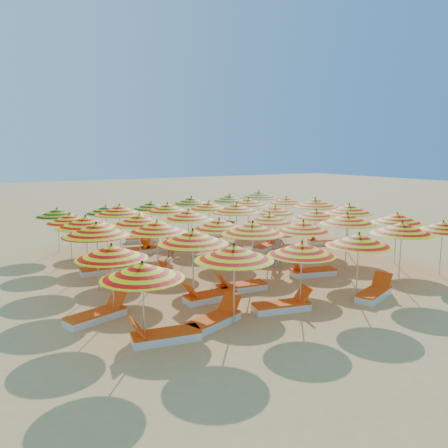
# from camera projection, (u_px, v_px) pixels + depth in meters

# --- Properties ---
(ground) EXTENTS (120.00, 120.00, 0.00)m
(ground) POSITION_uv_depth(u_px,v_px,m) (230.00, 263.00, 18.64)
(ground) COLOR tan
(ground) RESTS_ON ground
(umbrella_0) EXTENTS (2.20, 2.20, 2.13)m
(umbrella_0) POSITION_uv_depth(u_px,v_px,m) (142.00, 271.00, 10.32)
(umbrella_0) COLOR silver
(umbrella_0) RESTS_ON ground
(umbrella_1) EXTENTS (2.83, 2.83, 2.27)m
(umbrella_1) POSITION_uv_depth(u_px,v_px,m) (234.00, 253.00, 11.64)
(umbrella_1) COLOR silver
(umbrella_1) RESTS_ON ground
(umbrella_2) EXTENTS (2.58, 2.58, 2.12)m
(umbrella_2) POSITION_uv_depth(u_px,v_px,m) (302.00, 249.00, 12.74)
(umbrella_2) COLOR silver
(umbrella_2) RESTS_ON ground
(umbrella_3) EXTENTS (2.25, 2.25, 2.19)m
(umbrella_3) POSITION_uv_depth(u_px,v_px,m) (359.00, 240.00, 13.70)
(umbrella_3) COLOR silver
(umbrella_3) RESTS_ON ground
(umbrella_4) EXTENTS (2.87, 2.87, 2.30)m
(umbrella_4) POSITION_uv_depth(u_px,v_px,m) (402.00, 228.00, 15.30)
(umbrella_4) COLOR silver
(umbrella_4) RESTS_ON ground
(umbrella_5) EXTENTS (2.56, 2.56, 2.12)m
(umbrella_5) POSITION_uv_depth(u_px,v_px,m) (443.00, 227.00, 16.53)
(umbrella_5) COLOR silver
(umbrella_5) RESTS_ON ground
(umbrella_6) EXTENTS (2.65, 2.65, 2.15)m
(umbrella_6) POSITION_uv_depth(u_px,v_px,m) (112.00, 252.00, 12.22)
(umbrella_6) COLOR silver
(umbrella_6) RESTS_ON ground
(umbrella_7) EXTENTS (2.34, 2.34, 2.38)m
(umbrella_7) POSITION_uv_depth(u_px,v_px,m) (193.00, 237.00, 13.31)
(umbrella_7) COLOR silver
(umbrella_7) RESTS_ON ground
(umbrella_8) EXTENTS (2.70, 2.70, 2.37)m
(umbrella_8) POSITION_uv_depth(u_px,v_px,m) (253.00, 228.00, 14.91)
(umbrella_8) COLOR silver
(umbrella_8) RESTS_ON ground
(umbrella_9) EXTENTS (2.71, 2.71, 2.21)m
(umbrella_9) POSITION_uv_depth(u_px,v_px,m) (303.00, 227.00, 16.10)
(umbrella_9) COLOR silver
(umbrella_9) RESTS_ON ground
(umbrella_10) EXTENTS (2.88, 2.88, 2.34)m
(umbrella_10) POSITION_uv_depth(u_px,v_px,m) (347.00, 219.00, 17.20)
(umbrella_10) COLOR silver
(umbrella_10) RESTS_ON ground
(umbrella_11) EXTENTS (2.40, 2.40, 2.19)m
(umbrella_11) POSITION_uv_depth(u_px,v_px,m) (397.00, 218.00, 18.25)
(umbrella_11) COLOR silver
(umbrella_11) RESTS_ON ground
(umbrella_12) EXTENTS (2.89, 2.89, 2.40)m
(umbrella_12) POSITION_uv_depth(u_px,v_px,m) (96.00, 230.00, 14.48)
(umbrella_12) COLOR silver
(umbrella_12) RESTS_ON ground
(umbrella_13) EXTENTS (2.33, 2.33, 2.31)m
(umbrella_13) POSITION_uv_depth(u_px,v_px,m) (157.00, 227.00, 15.51)
(umbrella_13) COLOR silver
(umbrella_13) RESTS_ON ground
(umbrella_14) EXTENTS (2.69, 2.69, 2.21)m
(umbrella_14) POSITION_uv_depth(u_px,v_px,m) (219.00, 224.00, 16.67)
(umbrella_14) COLOR silver
(umbrella_14) RESTS_ON ground
(umbrella_15) EXTENTS (2.40, 2.40, 2.20)m
(umbrella_15) POSITION_uv_depth(u_px,v_px,m) (269.00, 218.00, 18.19)
(umbrella_15) COLOR silver
(umbrella_15) RESTS_ON ground
(umbrella_16) EXTENTS (2.27, 2.27, 2.23)m
(umbrella_16) POSITION_uv_depth(u_px,v_px,m) (316.00, 214.00, 19.15)
(umbrella_16) COLOR silver
(umbrella_16) RESTS_ON ground
(umbrella_17) EXTENTS (2.72, 2.72, 2.34)m
(umbrella_17) POSITION_uv_depth(u_px,v_px,m) (349.00, 209.00, 20.26)
(umbrella_17) COLOR silver
(umbrella_17) RESTS_ON ground
(umbrella_18) EXTENTS (2.33, 2.33, 2.33)m
(umbrella_18) POSITION_uv_depth(u_px,v_px,m) (86.00, 222.00, 16.48)
(umbrella_18) COLOR silver
(umbrella_18) RESTS_ON ground
(umbrella_19) EXTENTS (2.49, 2.49, 2.28)m
(umbrella_19) POSITION_uv_depth(u_px,v_px,m) (139.00, 219.00, 17.41)
(umbrella_19) COLOR silver
(umbrella_19) RESTS_ON ground
(umbrella_20) EXTENTS (2.33, 2.33, 2.30)m
(umbrella_20) POSITION_uv_depth(u_px,v_px,m) (188.00, 215.00, 18.60)
(umbrella_20) COLOR silver
(umbrella_20) RESTS_ON ground
(umbrella_21) EXTENTS (2.72, 2.72, 2.42)m
(umbrella_21) POSITION_uv_depth(u_px,v_px,m) (237.00, 208.00, 20.06)
(umbrella_21) COLOR silver
(umbrella_21) RESTS_ON ground
(umbrella_22) EXTENTS (2.33, 2.33, 2.14)m
(umbrella_22) POSITION_uv_depth(u_px,v_px,m) (275.00, 210.00, 21.19)
(umbrella_22) COLOR silver
(umbrella_22) RESTS_ON ground
(umbrella_23) EXTENTS (2.65, 2.65, 2.44)m
(umbrella_23) POSITION_uv_depth(u_px,v_px,m) (315.00, 203.00, 22.00)
(umbrella_23) COLOR silver
(umbrella_23) RESTS_ON ground
(umbrella_24) EXTENTS (2.02, 2.02, 2.12)m
(umbrella_24) POSITION_uv_depth(u_px,v_px,m) (70.00, 219.00, 18.55)
(umbrella_24) COLOR silver
(umbrella_24) RESTS_ON ground
(umbrella_25) EXTENTS (2.55, 2.55, 2.39)m
(umbrella_25) POSITION_uv_depth(u_px,v_px,m) (119.00, 210.00, 19.55)
(umbrella_25) COLOR silver
(umbrella_25) RESTS_ON ground
(umbrella_26) EXTENTS (2.48, 2.48, 2.31)m
(umbrella_26) POSITION_uv_depth(u_px,v_px,m) (168.00, 208.00, 20.87)
(umbrella_26) COLOR silver
(umbrella_26) RESTS_ON ground
(umbrella_27) EXTENTS (2.74, 2.74, 2.26)m
(umbrella_27) POSITION_uv_depth(u_px,v_px,m) (209.00, 206.00, 22.04)
(umbrella_27) COLOR silver
(umbrella_27) RESTS_ON ground
(umbrella_28) EXTENTS (2.88, 2.88, 2.32)m
(umbrella_28) POSITION_uv_depth(u_px,v_px,m) (248.00, 202.00, 23.20)
(umbrella_28) COLOR silver
(umbrella_28) RESTS_ON ground
(umbrella_29) EXTENTS (2.81, 2.81, 2.25)m
(umbrella_29) POSITION_uv_depth(u_px,v_px,m) (286.00, 201.00, 24.50)
(umbrella_29) COLOR silver
(umbrella_29) RESTS_ON ground
(umbrella_30) EXTENTS (2.20, 2.20, 2.12)m
(umbrella_30) POSITION_uv_depth(u_px,v_px,m) (57.00, 213.00, 20.41)
(umbrella_30) COLOR silver
(umbrella_30) RESTS_ON ground
(umbrella_31) EXTENTS (2.02, 2.02, 2.13)m
(umbrella_31) POSITION_uv_depth(u_px,v_px,m) (106.00, 210.00, 21.39)
(umbrella_31) COLOR silver
(umbrella_31) RESTS_ON ground
(umbrella_32) EXTENTS (2.09, 2.09, 2.15)m
(umbrella_32) POSITION_uv_depth(u_px,v_px,m) (151.00, 206.00, 22.93)
(umbrella_32) COLOR silver
(umbrella_32) RESTS_ON ground
(umbrella_33) EXTENTS (2.19, 2.19, 2.31)m
(umbrella_33) POSITION_uv_depth(u_px,v_px,m) (192.00, 201.00, 23.87)
(umbrella_33) COLOR silver
(umbrella_33) RESTS_ON ground
(umbrella_34) EXTENTS (2.25, 2.25, 2.33)m
(umbrella_34) POSITION_uv_depth(u_px,v_px,m) (230.00, 198.00, 25.04)
(umbrella_34) COLOR silver
(umbrella_34) RESTS_ON ground
(umbrella_35) EXTENTS (2.86, 2.86, 2.44)m
(umbrella_35) POSITION_uv_depth(u_px,v_px,m) (259.00, 195.00, 26.20)
(umbrella_35) COLOR silver
(umbrella_35) RESTS_ON ground
(lounger_0) EXTENTS (1.81, 0.88, 0.69)m
(lounger_0) POSITION_uv_depth(u_px,v_px,m) (164.00, 336.00, 10.82)
(lounger_0) COLOR white
(lounger_0) RESTS_ON ground
(lounger_1) EXTENTS (1.83, 1.12, 0.69)m
(lounger_1) POSITION_uv_depth(u_px,v_px,m) (214.00, 320.00, 11.85)
(lounger_1) COLOR white
(lounger_1) RESTS_ON ground
(lounger_2) EXTENTS (1.82, 0.97, 0.69)m
(lounger_2) POSITION_uv_depth(u_px,v_px,m) (283.00, 306.00, 12.93)
(lounger_2) COLOR white
(lounger_2) RESTS_ON ground
(lounger_3) EXTENTS (1.83, 1.13, 0.69)m
(lounger_3) POSITION_uv_depth(u_px,v_px,m) (374.00, 293.00, 14.10)
(lounger_3) COLOR white
(lounger_3) RESTS_ON ground
(lounger_4) EXTENTS (1.83, 1.07, 0.69)m
(lounger_4) POSITION_uv_depth(u_px,v_px,m) (97.00, 315.00, 12.19)
(lounger_4) COLOR white
(lounger_4) RESTS_ON ground
(lounger_5) EXTENTS (1.75, 0.62, 0.69)m
(lounger_5) POSITION_uv_depth(u_px,v_px,m) (209.00, 296.00, 13.80)
(lounger_5) COLOR white
(lounger_5) RESTS_ON ground
(lounger_6) EXTENTS (1.79, 0.80, 0.69)m
(lounger_6) POSITION_uv_depth(u_px,v_px,m) (240.00, 287.00, 14.78)
(lounger_6) COLOR white
(lounger_6) RESTS_ON ground
(lounger_7) EXTENTS (1.83, 1.04, 0.69)m
(lounger_7) POSITION_uv_depth(u_px,v_px,m) (312.00, 272.00, 16.64)
(lounger_7) COLOR white
(lounger_7) RESTS_ON ground
(lounger_8) EXTENTS (1.81, 0.90, 0.69)m
(lounger_8) POSITION_uv_depth(u_px,v_px,m) (144.00, 279.00, 15.64)
(lounger_8) COLOR white
(lounger_8) RESTS_ON ground
(lounger_9) EXTENTS (1.83, 1.10, 0.69)m
(lounger_9) POSITION_uv_depth(u_px,v_px,m) (257.00, 262.00, 18.19)
(lounger_9) COLOR white
(lounger_9) RESTS_ON ground
(lounger_10) EXTENTS (1.75, 0.64, 0.69)m
(lounger_10) POSITION_uv_depth(u_px,v_px,m) (104.00, 269.00, 16.99)
(lounger_10) COLOR white
(lounger_10) RESTS_ON ground
(lounger_11) EXTENTS (1.82, 1.24, 0.69)m
(lounger_11) POSITION_uv_depth(u_px,v_px,m) (267.00, 246.00, 21.17)
(lounger_11) COLOR white
(lounger_11) RESTS_ON ground
(lounger_12) EXTENTS (1.82, 1.22, 0.69)m
(lounger_12) POSITION_uv_depth(u_px,v_px,m) (324.00, 241.00, 22.39)
(lounger_12) COLOR white
(lounger_12) RESTS_ON ground
(lounger_13) EXTENTS (1.81, 0.88, 0.69)m
(lounger_13) POSITION_uv_depth(u_px,v_px,m) (133.00, 250.00, 20.25)
(lounger_13) COLOR white
(lounger_13) RESTS_ON ground
(lounger_14) EXTENTS (1.82, 1.00, 0.69)m
(lounger_14) POSITION_uv_depth(u_px,v_px,m) (157.00, 248.00, 20.87)
(lounger_14) COLOR white
(lounger_14) RESTS_ON ground
(lounger_15) EXTENTS (1.81, 0.87, 0.69)m
(lounger_15) POSITION_uv_depth(u_px,v_px,m) (276.00, 233.00, 24.60)
(lounger_15) COLOR white
(lounger_15) RESTS_ON ground
(lounger_16) EXTENTS (1.83, 1.05, 0.69)m
(lounger_16) POSITION_uv_depth(u_px,v_px,m) (143.00, 239.00, 22.97)
(lounger_16) COLOR white
(lounger_16) RESTS_ON ground
(lounger_17) EXTENTS (1.82, 1.18, 0.69)m
(lounger_17) POSITION_uv_depth(u_px,v_px,m) (222.00, 232.00, 25.08)
(lounger_17) COLOR white
(lounger_17) RESTS_ON ground
(beachgoer_b) EXTENTS (0.66, 0.75, 1.29)m
(beachgoer_b) POSITION_uv_depth(u_px,v_px,m) (171.00, 243.00, 19.57)
(beachgoer_b) COLOR tan
(beachgoer_b) RESTS_ON ground
(beachgoer_a) EXTENTS (0.64, 0.61, 1.47)m
(beachgoer_a) POSITION_uv_depth(u_px,v_px,m) (278.00, 250.00, 17.73)
(beachgoer_a) COLOR tan
(beachgoer_a) RESTS_ON ground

